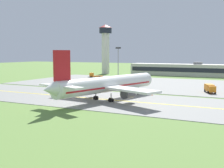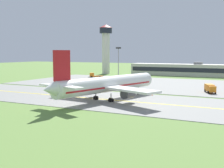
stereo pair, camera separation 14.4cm
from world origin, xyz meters
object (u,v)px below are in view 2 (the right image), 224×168
at_px(service_truck_fuel, 210,88).
at_px(apron_light_mast, 118,59).
at_px(control_tower, 106,44).
at_px(airplane_lead, 107,84).
at_px(service_truck_catering, 94,75).

xyz_separation_m(service_truck_fuel, apron_light_mast, (-43.73, 27.34, 7.79)).
bearing_deg(service_truck_fuel, control_tower, 139.10).
bearing_deg(airplane_lead, service_truck_fuel, 50.28).
bearing_deg(control_tower, airplane_lead, -61.91).
bearing_deg(apron_light_mast, control_tower, 126.71).
bearing_deg(airplane_lead, apron_light_mast, 112.56).
xyz_separation_m(airplane_lead, service_truck_fuel, (21.58, 25.98, -2.60)).
bearing_deg(service_truck_fuel, airplane_lead, -129.72).
xyz_separation_m(airplane_lead, control_tower, (-44.35, 83.08, 12.83)).
relative_size(service_truck_catering, control_tower, 0.24).
bearing_deg(service_truck_catering, service_truck_fuel, -27.51).
height_order(airplane_lead, apron_light_mast, apron_light_mast).
distance_m(airplane_lead, service_truck_fuel, 33.87).
relative_size(airplane_lead, service_truck_fuel, 6.19).
xyz_separation_m(service_truck_catering, control_tower, (-7.84, 26.85, 15.77)).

